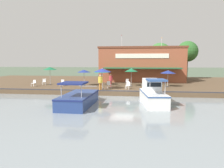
{
  "coord_description": "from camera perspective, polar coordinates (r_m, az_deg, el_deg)",
  "views": [
    {
      "loc": [
        21.71,
        1.53,
        3.91
      ],
      "look_at": [
        -1.0,
        -1.21,
        1.3
      ],
      "focal_mm": 32.0,
      "sensor_mm": 36.0,
      "label": 1
    }
  ],
  "objects": [
    {
      "name": "ground_plane",
      "position": [
        22.11,
        2.82,
        -3.68
      ],
      "size": [
        220.0,
        220.0,
        0.0
      ],
      "primitive_type": "plane",
      "color": "#4C5B47"
    },
    {
      "name": "quay_edge_fender",
      "position": [
        22.11,
        2.85,
        -1.98
      ],
      "size": [
        0.2,
        50.4,
        0.1
      ],
      "primitive_type": "cube",
      "color": "#2D2D33",
      "rests_on": "quay_deck"
    },
    {
      "name": "patio_umbrella_far_corner",
      "position": [
        27.46,
        -8.02,
        3.68
      ],
      "size": [
        1.83,
        1.83,
        2.21
      ],
      "color": "#B7B7B7",
      "rests_on": "quay_deck"
    },
    {
      "name": "cafe_chair_beside_entrance",
      "position": [
        28.38,
        -21.41,
        0.33
      ],
      "size": [
        0.54,
        0.54,
        0.85
      ],
      "color": "white",
      "rests_on": "quay_deck"
    },
    {
      "name": "patio_umbrella_by_entrance",
      "position": [
        27.9,
        -3.03,
        3.8
      ],
      "size": [
        2.0,
        2.0,
        2.29
      ],
      "color": "#B7B7B7",
      "rests_on": "quay_deck"
    },
    {
      "name": "tree_upstream_bank",
      "position": [
        40.15,
        13.33,
        8.02
      ],
      "size": [
        4.72,
        4.5,
        6.87
      ],
      "color": "brown",
      "rests_on": "quay_deck"
    },
    {
      "name": "cafe_chair_far_corner_seat",
      "position": [
        24.72,
        -0.89,
        -0.07
      ],
      "size": [
        0.58,
        0.58,
        0.85
      ],
      "color": "white",
      "rests_on": "quay_deck"
    },
    {
      "name": "patio_umbrella_back_row",
      "position": [
        26.85,
        15.69,
        3.35
      ],
      "size": [
        1.96,
        1.96,
        2.18
      ],
      "color": "#B7B7B7",
      "rests_on": "quay_deck"
    },
    {
      "name": "tree_behind_restaurant",
      "position": [
        39.85,
        20.59,
        8.55
      ],
      "size": [
        4.01,
        3.82,
        7.04
      ],
      "color": "brown",
      "rests_on": "quay_deck"
    },
    {
      "name": "person_at_quay_edge",
      "position": [
        22.89,
        -3.34,
        1.04
      ],
      "size": [
        0.51,
        0.51,
        1.79
      ],
      "color": "orange",
      "rests_on": "quay_deck"
    },
    {
      "name": "cafe_chair_back_row_seat",
      "position": [
        23.82,
        4.58,
        -0.34
      ],
      "size": [
        0.55,
        0.55,
        0.85
      ],
      "color": "white",
      "rests_on": "quay_deck"
    },
    {
      "name": "cafe_chair_facing_river",
      "position": [
        28.08,
        4.47,
        0.7
      ],
      "size": [
        0.57,
        0.57,
        0.85
      ],
      "color": "white",
      "rests_on": "quay_deck"
    },
    {
      "name": "patio_umbrella_near_quay_edge",
      "position": [
        23.68,
        -2.79,
        3.95
      ],
      "size": [
        2.09,
        2.09,
        2.51
      ],
      "color": "#B7B7B7",
      "rests_on": "quay_deck"
    },
    {
      "name": "motorboat_mid_row",
      "position": [
        18.65,
        11.31,
        -2.82
      ],
      "size": [
        5.86,
        2.37,
        2.37
      ],
      "color": "white",
      "rests_on": "river_water"
    },
    {
      "name": "motorboat_fourth_along",
      "position": [
        18.16,
        -8.89,
        -3.86
      ],
      "size": [
        6.61,
        2.45,
        2.17
      ],
      "color": "navy",
      "rests_on": "river_water"
    },
    {
      "name": "person_mid_patio",
      "position": [
        26.1,
        -0.33,
        1.46
      ],
      "size": [
        0.46,
        0.46,
        1.63
      ],
      "color": "#B23338",
      "rests_on": "quay_deck"
    },
    {
      "name": "cafe_chair_under_first_umbrella",
      "position": [
        27.8,
        -14.01,
        0.47
      ],
      "size": [
        0.48,
        0.48,
        0.85
      ],
      "color": "white",
      "rests_on": "quay_deck"
    },
    {
      "name": "waterfront_restaurant",
      "position": [
        35.04,
        8.31,
        5.63
      ],
      "size": [
        9.77,
        13.77,
        7.87
      ],
      "color": "brown",
      "rests_on": "quay_deck"
    },
    {
      "name": "patio_umbrella_mid_patio_right",
      "position": [
        26.54,
        5.54,
        3.99
      ],
      "size": [
        1.75,
        1.75,
        2.41
      ],
      "color": "#B7B7B7",
      "rests_on": "quay_deck"
    },
    {
      "name": "quay_deck",
      "position": [
        32.94,
        4.19,
        0.2
      ],
      "size": [
        22.0,
        56.0,
        0.6
      ],
      "primitive_type": "cube",
      "color": "brown",
      "rests_on": "ground"
    },
    {
      "name": "patio_umbrella_mid_patio_left",
      "position": [
        29.68,
        -17.33,
        4.27
      ],
      "size": [
        1.9,
        1.9,
        2.56
      ],
      "color": "#B7B7B7",
      "rests_on": "quay_deck"
    },
    {
      "name": "cafe_chair_mid_patio",
      "position": [
        29.81,
        -18.84,
        0.7
      ],
      "size": [
        0.53,
        0.53,
        0.85
      ],
      "color": "white",
      "rests_on": "quay_deck"
    }
  ]
}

